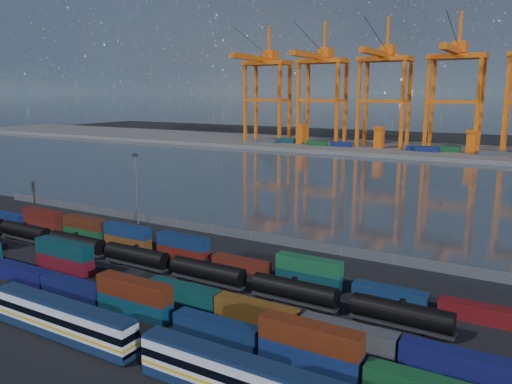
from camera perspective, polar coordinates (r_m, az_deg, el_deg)
The scene contains 14 objects.
ground at distance 83.75m, azimuth -10.63°, elevation -10.22°, with size 700.00×700.00×0.00m, color black.
harbor_water at distance 174.01m, azimuth 12.61°, elevation 0.93°, with size 700.00×700.00×0.00m, color #2F3B44.
far_quay at distance 274.84m, azimuth 19.44°, elevation 4.49°, with size 700.00×70.00×2.00m, color #514F4C.
passenger_train at distance 52.87m, azimuth -2.03°, elevation -20.64°, with size 75.13×2.86×4.90m.
container_row_south at distance 85.27m, azimuth -22.36°, elevation -8.99°, with size 140.25×2.44×5.21m.
container_row_mid at distance 77.77m, azimuth -10.22°, elevation -10.50°, with size 141.62×2.48×5.28m.
container_row_north at distance 96.38m, azimuth -10.19°, elevation -6.11°, with size 139.29×2.22×4.73m.
tanker_string at distance 91.19m, azimuth -13.49°, elevation -7.15°, with size 106.51×2.90×4.15m.
waterfront_fence at distance 104.89m, azimuth -0.56°, elevation -5.01°, with size 160.12×0.12×2.20m.
bare_tree at distance 149.89m, azimuth -24.08°, elevation 0.01°, with size 1.93×1.86×7.49m.
yard_light_mast at distance 119.40m, azimuth -13.51°, elevation 0.77°, with size 1.60×0.40×16.60m.
gantry_cranes at distance 268.39m, azimuth 18.12°, elevation 13.22°, with size 201.41×50.71×68.67m.
quay_containers at distance 262.83m, azimuth 16.49°, elevation 4.89°, with size 172.58×10.99×2.60m.
straddle_carriers at distance 264.92m, azimuth 18.58°, elevation 5.79°, with size 140.00×7.00×11.10m.
Camera 1 is at (51.88, -58.30, 30.40)m, focal length 35.00 mm.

